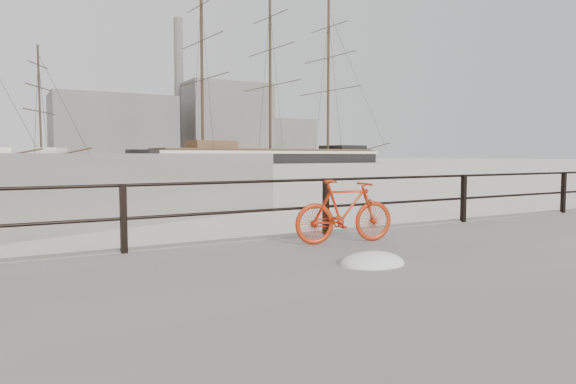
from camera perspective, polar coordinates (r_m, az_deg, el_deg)
name	(u,v)px	position (r m, az deg, el deg)	size (l,w,h in m)	color
ground	(457,237)	(11.65, 18.27, -4.79)	(400.00, 400.00, 0.00)	white
guardrail	(464,198)	(11.45, 18.92, -0.67)	(28.00, 0.10, 1.00)	black
bicycle	(345,211)	(8.29, 6.32, -2.14)	(1.70, 0.25, 1.02)	#B82C0C
barque_black	(270,163)	(107.49, -1.97, 3.20)	(67.16, 21.98, 37.50)	black
schooner_mid	(2,166)	(89.89, -29.22, 2.49)	(26.50, 11.21, 19.28)	silver
industrial_west	(114,129)	(150.60, -18.82, 6.68)	(32.00, 18.00, 18.00)	gray
industrial_mid	(224,123)	(165.71, -7.10, 7.65)	(26.00, 20.00, 24.00)	gray
industrial_east	(280,140)	(179.97, -0.89, 5.81)	(20.00, 16.00, 14.00)	gray
smokestack	(179,90)	(166.83, -12.01, 11.02)	(2.80, 2.80, 44.00)	gray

